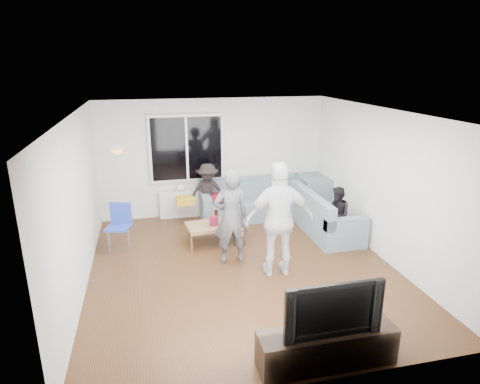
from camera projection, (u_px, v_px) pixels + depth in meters
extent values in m
cube|color=#56351C|center=(242.00, 268.00, 7.01)|extent=(5.00, 5.50, 0.04)
cube|color=white|center=(243.00, 111.00, 6.22)|extent=(5.00, 5.50, 0.04)
cube|color=silver|center=(214.00, 158.00, 9.19)|extent=(5.00, 0.04, 2.60)
cube|color=silver|center=(308.00, 278.00, 4.05)|extent=(5.00, 0.04, 2.60)
cube|color=silver|center=(76.00, 206.00, 6.08)|extent=(0.04, 5.50, 2.60)
cube|color=silver|center=(383.00, 184.00, 7.16)|extent=(0.04, 5.50, 2.60)
cube|color=white|center=(187.00, 148.00, 8.92)|extent=(1.62, 0.06, 1.47)
cube|color=black|center=(187.00, 149.00, 8.88)|extent=(1.50, 0.02, 1.35)
cube|color=white|center=(187.00, 149.00, 8.87)|extent=(0.05, 0.03, 1.35)
cube|color=silver|center=(189.00, 203.00, 9.25)|extent=(1.30, 0.12, 0.62)
imported|color=#29672A|center=(206.00, 182.00, 9.17)|extent=(0.20, 0.17, 0.33)
imported|color=white|center=(181.00, 187.00, 9.06)|extent=(0.23, 0.23, 0.19)
cube|color=slate|center=(317.00, 194.00, 9.49)|extent=(0.85, 0.85, 0.85)
cube|color=gold|center=(185.00, 201.00, 8.79)|extent=(0.38, 0.32, 0.14)
cube|color=maroon|center=(217.00, 197.00, 9.02)|extent=(0.44, 0.41, 0.13)
cube|color=#A17C4E|center=(216.00, 233.00, 7.89)|extent=(1.16, 0.72, 0.40)
cylinder|color=maroon|center=(214.00, 221.00, 7.74)|extent=(0.17, 0.17, 0.17)
imported|color=#4B4C50|center=(231.00, 217.00, 6.98)|extent=(0.62, 0.42, 1.65)
imported|color=silver|center=(280.00, 220.00, 6.54)|extent=(1.13, 0.53, 1.88)
imported|color=black|center=(337.00, 215.00, 7.88)|extent=(0.41, 0.53, 1.09)
imported|color=black|center=(208.00, 193.00, 8.91)|extent=(0.86, 0.54, 1.28)
cube|color=#312318|center=(327.00, 347.00, 4.71)|extent=(1.60, 0.40, 0.44)
imported|color=black|center=(330.00, 305.00, 4.54)|extent=(1.13, 0.15, 0.65)
cylinder|color=black|center=(231.00, 215.00, 8.00)|extent=(0.07, 0.07, 0.18)
cylinder|color=black|center=(216.00, 215.00, 7.94)|extent=(0.07, 0.07, 0.22)
cylinder|color=orange|center=(228.00, 218.00, 7.73)|extent=(0.07, 0.07, 0.28)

